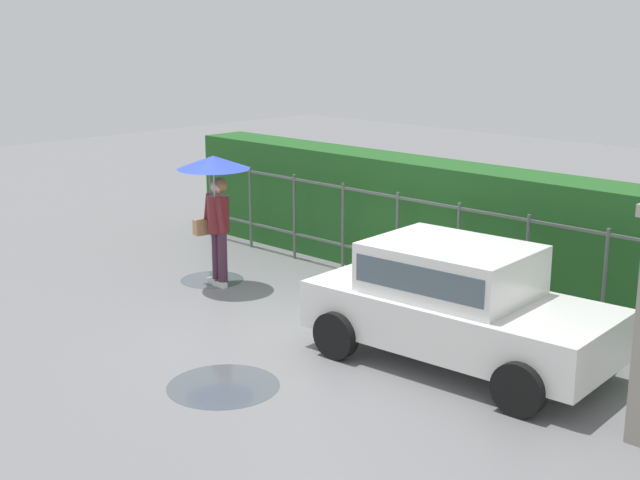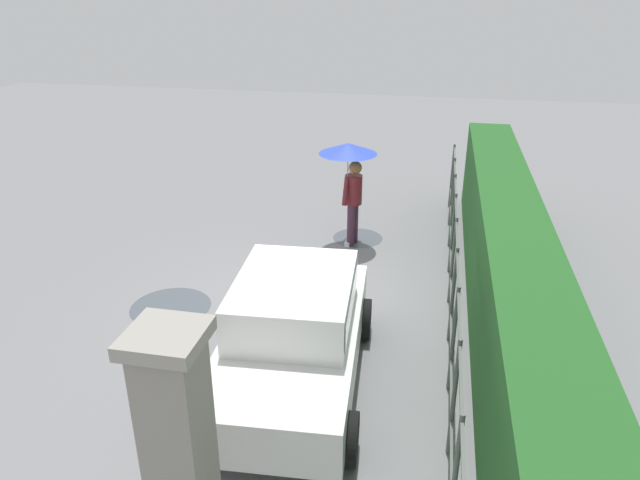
% 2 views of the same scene
% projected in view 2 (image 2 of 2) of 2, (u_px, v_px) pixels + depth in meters
% --- Properties ---
extents(ground_plane, '(40.00, 40.00, 0.00)m').
position_uv_depth(ground_plane, '(294.00, 303.00, 9.61)').
color(ground_plane, slate).
extents(car, '(3.83, 2.06, 1.48)m').
position_uv_depth(car, '(294.00, 329.00, 7.41)').
color(car, white).
rests_on(car, ground).
extents(pedestrian, '(1.11, 1.11, 2.08)m').
position_uv_depth(pedestrian, '(350.00, 167.00, 11.17)').
color(pedestrian, '#47283D').
rests_on(pedestrian, ground).
extents(gate_pillar, '(0.60, 0.60, 2.42)m').
position_uv_depth(gate_pillar, '(180.00, 451.00, 4.88)').
color(gate_pillar, gray).
rests_on(gate_pillar, ground).
extents(fence_section, '(11.59, 0.05, 1.50)m').
position_uv_depth(fence_section, '(453.00, 291.00, 8.29)').
color(fence_section, '#59605B').
rests_on(fence_section, ground).
extents(hedge_row, '(12.54, 0.90, 1.90)m').
position_uv_depth(hedge_row, '(509.00, 288.00, 8.10)').
color(hedge_row, '#235B23').
rests_on(hedge_row, ground).
extents(puddle_near, '(1.30, 1.30, 0.00)m').
position_uv_depth(puddle_near, '(171.00, 307.00, 9.50)').
color(puddle_near, '#4C545B').
rests_on(puddle_near, ground).
extents(puddle_far, '(1.02, 1.02, 0.00)m').
position_uv_depth(puddle_far, '(358.00, 238.00, 12.08)').
color(puddle_far, '#4C545B').
rests_on(puddle_far, ground).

